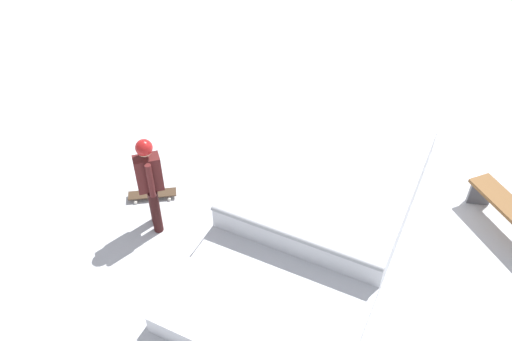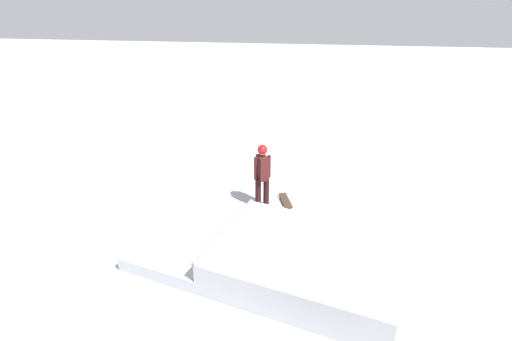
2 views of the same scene
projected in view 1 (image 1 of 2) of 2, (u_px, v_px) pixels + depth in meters
The scene contains 5 objects.
ground_plane at pixel (340, 181), 9.33m from camera, with size 60.00×60.00×0.00m, color #B7BABF.
skate_ramp at pixel (324, 197), 8.59m from camera, with size 5.92×4.06×0.74m.
skater at pixel (150, 179), 7.90m from camera, with size 0.40×0.44×1.73m.
skateboard at pixel (152, 194), 8.99m from camera, with size 0.43×0.82×0.09m.
park_bench at pixel (511, 214), 8.26m from camera, with size 1.58×1.17×0.48m.
Camera 1 is at (6.97, -0.37, 6.36)m, focal length 37.52 mm.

